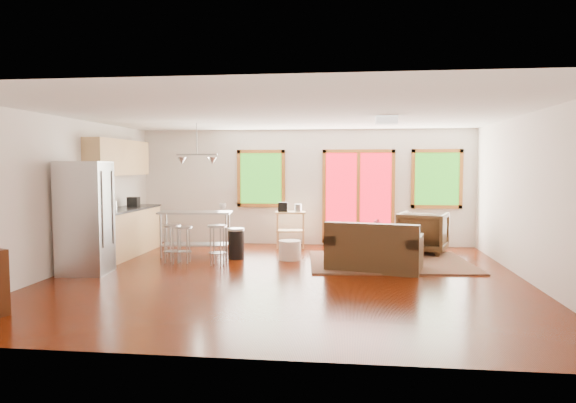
# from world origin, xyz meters

# --- Properties ---
(floor) EXTENTS (7.50, 7.00, 0.02)m
(floor) POSITION_xyz_m (0.00, 0.00, -0.01)
(floor) COLOR #330B00
(floor) RESTS_ON ground
(ceiling) EXTENTS (7.50, 7.00, 0.02)m
(ceiling) POSITION_xyz_m (0.00, 0.00, 2.61)
(ceiling) COLOR white
(ceiling) RESTS_ON ground
(back_wall) EXTENTS (7.50, 0.02, 2.60)m
(back_wall) POSITION_xyz_m (0.00, 3.51, 1.30)
(back_wall) COLOR silver
(back_wall) RESTS_ON ground
(left_wall) EXTENTS (0.02, 7.00, 2.60)m
(left_wall) POSITION_xyz_m (-3.76, 0.00, 1.30)
(left_wall) COLOR silver
(left_wall) RESTS_ON ground
(right_wall) EXTENTS (0.02, 7.00, 2.60)m
(right_wall) POSITION_xyz_m (3.76, 0.00, 1.30)
(right_wall) COLOR silver
(right_wall) RESTS_ON ground
(front_wall) EXTENTS (7.50, 0.02, 2.60)m
(front_wall) POSITION_xyz_m (0.00, -3.51, 1.30)
(front_wall) COLOR silver
(front_wall) RESTS_ON ground
(window_left) EXTENTS (1.10, 0.05, 1.30)m
(window_left) POSITION_xyz_m (-1.00, 3.46, 1.50)
(window_left) COLOR #1B500F
(window_left) RESTS_ON back_wall
(french_doors) EXTENTS (1.60, 0.05, 2.10)m
(french_doors) POSITION_xyz_m (1.20, 3.46, 1.10)
(french_doors) COLOR #A50714
(french_doors) RESTS_ON back_wall
(window_right) EXTENTS (1.10, 0.05, 1.30)m
(window_right) POSITION_xyz_m (2.90, 3.46, 1.50)
(window_right) COLOR #1B500F
(window_right) RESTS_ON back_wall
(rug) EXTENTS (3.09, 2.48, 0.03)m
(rug) POSITION_xyz_m (1.74, 1.46, 0.01)
(rug) COLOR #465633
(rug) RESTS_ON floor
(loveseat) EXTENTS (1.73, 1.21, 0.84)m
(loveseat) POSITION_xyz_m (1.43, 0.76, 0.33)
(loveseat) COLOR #332313
(loveseat) RESTS_ON floor
(coffee_table) EXTENTS (1.04, 0.70, 0.39)m
(coffee_table) POSITION_xyz_m (1.92, 1.94, 0.34)
(coffee_table) COLOR #331608
(coffee_table) RESTS_ON floor
(armchair) EXTENTS (1.14, 1.10, 0.94)m
(armchair) POSITION_xyz_m (2.50, 2.57, 0.47)
(armchair) COLOR #332313
(armchair) RESTS_ON floor
(ottoman) EXTENTS (0.77, 0.77, 0.44)m
(ottoman) POSITION_xyz_m (1.09, 2.16, 0.22)
(ottoman) COLOR #332313
(ottoman) RESTS_ON floor
(pouf) EXTENTS (0.51, 0.51, 0.37)m
(pouf) POSITION_xyz_m (-0.12, 1.55, 0.18)
(pouf) COLOR silver
(pouf) RESTS_ON floor
(vase) EXTENTS (0.22, 0.23, 0.35)m
(vase) POSITION_xyz_m (1.55, 2.05, 0.53)
(vase) COLOR silver
(vase) RESTS_ON coffee_table
(book) EXTENTS (0.23, 0.12, 0.32)m
(book) POSITION_xyz_m (2.01, 1.71, 0.56)
(book) COLOR maroon
(book) RESTS_ON coffee_table
(cabinets) EXTENTS (0.64, 2.24, 2.30)m
(cabinets) POSITION_xyz_m (-3.49, 1.70, 0.93)
(cabinets) COLOR tan
(cabinets) RESTS_ON floor
(refrigerator) EXTENTS (0.82, 0.79, 1.86)m
(refrigerator) POSITION_xyz_m (-3.33, -0.08, 0.93)
(refrigerator) COLOR #B7BABC
(refrigerator) RESTS_ON floor
(island) EXTENTS (1.45, 0.70, 0.89)m
(island) POSITION_xyz_m (-2.01, 1.71, 0.61)
(island) COLOR #B7BABC
(island) RESTS_ON floor
(cup) EXTENTS (0.16, 0.14, 0.14)m
(cup) POSITION_xyz_m (-1.44, 1.65, 1.02)
(cup) COLOR white
(cup) RESTS_ON island
(bar_stool_a) EXTENTS (0.41, 0.41, 0.71)m
(bar_stool_a) POSITION_xyz_m (-2.24, 0.97, 0.53)
(bar_stool_a) COLOR #B7BABC
(bar_stool_a) RESTS_ON floor
(bar_stool_b) EXTENTS (0.33, 0.33, 0.68)m
(bar_stool_b) POSITION_xyz_m (-2.02, 1.01, 0.50)
(bar_stool_b) COLOR #B7BABC
(bar_stool_b) RESTS_ON floor
(bar_stool_c) EXTENTS (0.37, 0.37, 0.73)m
(bar_stool_c) POSITION_xyz_m (-1.35, 0.85, 0.54)
(bar_stool_c) COLOR #B7BABC
(bar_stool_c) RESTS_ON floor
(trash_can) EXTENTS (0.40, 0.40, 0.59)m
(trash_can) POSITION_xyz_m (-1.15, 1.51, 0.30)
(trash_can) COLOR black
(trash_can) RESTS_ON floor
(kitchen_cart) EXTENTS (0.69, 0.48, 0.99)m
(kitchen_cart) POSITION_xyz_m (-0.29, 2.99, 0.68)
(kitchen_cart) COLOR tan
(kitchen_cart) RESTS_ON floor
(ceiling_flush) EXTENTS (0.35, 0.35, 0.12)m
(ceiling_flush) POSITION_xyz_m (1.60, 0.60, 2.53)
(ceiling_flush) COLOR white
(ceiling_flush) RESTS_ON ceiling
(pendant_light) EXTENTS (0.80, 0.18, 0.79)m
(pendant_light) POSITION_xyz_m (-1.90, 1.50, 1.90)
(pendant_light) COLOR gray
(pendant_light) RESTS_ON ceiling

